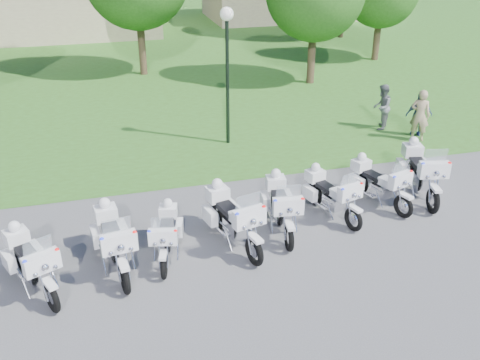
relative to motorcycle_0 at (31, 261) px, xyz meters
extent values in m
plane|color=#545459|center=(5.22, 0.82, -0.67)|extent=(100.00, 100.00, 0.00)
cube|color=#396720|center=(5.22, 27.82, -0.66)|extent=(100.00, 48.00, 0.01)
torus|color=black|center=(0.41, -0.90, -0.34)|extent=(0.40, 0.66, 0.67)
torus|color=black|center=(-0.29, 0.65, -0.34)|extent=(0.40, 0.66, 0.67)
cube|color=white|center=(0.42, -0.92, 0.01)|extent=(0.35, 0.48, 0.07)
cube|color=white|center=(0.31, -0.69, 0.38)|extent=(0.75, 0.52, 0.40)
cube|color=silver|center=(0.29, -0.64, 0.73)|extent=(0.56, 0.34, 0.38)
sphere|color=red|center=(0.63, -0.61, 0.57)|extent=(0.09, 0.09, 0.09)
sphere|color=#1426E5|center=(0.05, -0.88, 0.57)|extent=(0.09, 0.09, 0.09)
cube|color=silver|center=(0.05, -0.11, -0.22)|extent=(0.54, 0.65, 0.34)
cube|color=white|center=(0.15, -0.33, 0.13)|extent=(0.51, 0.61, 0.22)
cube|color=black|center=(-0.07, 0.16, 0.11)|extent=(0.57, 0.71, 0.12)
cube|color=white|center=(0.04, 0.63, -0.17)|extent=(0.38, 0.55, 0.36)
cube|color=white|center=(-0.50, 0.39, -0.17)|extent=(0.38, 0.55, 0.36)
cube|color=white|center=(-0.31, 0.67, 0.25)|extent=(0.60, 0.56, 0.32)
sphere|color=white|center=(-0.31, 0.67, 0.51)|extent=(0.26, 0.26, 0.26)
torus|color=black|center=(1.87, -0.68, -0.32)|extent=(0.23, 0.71, 0.70)
torus|color=black|center=(1.63, 1.09, -0.32)|extent=(0.23, 0.71, 0.70)
cube|color=white|center=(1.87, -0.70, 0.05)|extent=(0.25, 0.48, 0.07)
cube|color=white|center=(1.84, -0.44, 0.43)|extent=(0.78, 0.35, 0.42)
cube|color=silver|center=(1.83, -0.38, 0.80)|extent=(0.60, 0.20, 0.39)
sphere|color=red|center=(2.18, -0.46, 0.63)|extent=(0.09, 0.09, 0.09)
sphere|color=#1426E5|center=(1.51, -0.55, 0.63)|extent=(0.09, 0.09, 0.09)
cube|color=silver|center=(1.75, 0.23, -0.19)|extent=(0.43, 0.63, 0.36)
cube|color=white|center=(1.78, -0.02, 0.17)|extent=(0.41, 0.59, 0.23)
cube|color=black|center=(1.70, 0.54, 0.15)|extent=(0.44, 0.69, 0.13)
cube|color=white|center=(1.96, 0.97, -0.14)|extent=(0.26, 0.57, 0.38)
cube|color=white|center=(1.34, 0.89, -0.14)|extent=(0.26, 0.57, 0.38)
cube|color=white|center=(1.63, 1.12, 0.30)|extent=(0.56, 0.48, 0.34)
sphere|color=white|center=(1.63, 1.12, 0.57)|extent=(0.27, 0.27, 0.27)
torus|color=black|center=(2.74, -0.38, -0.38)|extent=(0.24, 0.60, 0.59)
torus|color=black|center=(3.07, 1.08, -0.38)|extent=(0.24, 0.60, 0.59)
cube|color=white|center=(2.73, -0.40, -0.07)|extent=(0.24, 0.41, 0.06)
cube|color=white|center=(2.78, -0.18, 0.26)|extent=(0.67, 0.35, 0.35)
cube|color=silver|center=(2.79, -0.13, 0.57)|extent=(0.51, 0.21, 0.33)
sphere|color=red|center=(3.05, -0.30, 0.43)|extent=(0.08, 0.08, 0.08)
sphere|color=#1426E5|center=(2.50, -0.17, 0.43)|extent=(0.08, 0.08, 0.08)
cube|color=silver|center=(2.91, 0.37, -0.27)|extent=(0.40, 0.55, 0.30)
cube|color=white|center=(2.86, 0.16, 0.04)|extent=(0.38, 0.51, 0.19)
cube|color=black|center=(2.97, 0.63, 0.02)|extent=(0.41, 0.60, 0.11)
cube|color=white|center=(3.30, 0.89, -0.23)|extent=(0.26, 0.48, 0.32)
cube|color=white|center=(2.79, 1.01, -0.23)|extent=(0.26, 0.48, 0.32)
cube|color=white|center=(3.08, 1.11, 0.14)|extent=(0.49, 0.44, 0.28)
sphere|color=white|center=(3.08, 1.11, 0.37)|extent=(0.23, 0.23, 0.23)
torus|color=black|center=(4.79, -0.43, -0.31)|extent=(0.30, 0.73, 0.71)
torus|color=black|center=(4.37, 1.33, -0.31)|extent=(0.30, 0.73, 0.71)
cube|color=white|center=(4.80, -0.45, 0.06)|extent=(0.30, 0.50, 0.07)
cube|color=white|center=(4.74, -0.19, 0.45)|extent=(0.81, 0.43, 0.43)
cube|color=silver|center=(4.72, -0.13, 0.83)|extent=(0.61, 0.27, 0.40)
sphere|color=red|center=(5.08, -0.17, 0.66)|extent=(0.10, 0.10, 0.10)
sphere|color=#1426E5|center=(4.42, -0.33, 0.66)|extent=(0.10, 0.10, 0.10)
cube|color=silver|center=(4.58, 0.47, -0.19)|extent=(0.49, 0.67, 0.36)
cube|color=white|center=(4.64, 0.23, 0.19)|extent=(0.46, 0.62, 0.23)
cube|color=black|center=(4.50, 0.78, 0.16)|extent=(0.51, 0.73, 0.13)
cube|color=white|center=(4.72, 1.25, -0.13)|extent=(0.32, 0.58, 0.38)
cube|color=white|center=(4.10, 1.10, -0.13)|extent=(0.32, 0.58, 0.38)
cube|color=white|center=(4.36, 1.36, 0.31)|extent=(0.60, 0.53, 0.34)
sphere|color=white|center=(4.36, 1.36, 0.59)|extent=(0.28, 0.28, 0.28)
torus|color=black|center=(5.76, -0.07, -0.33)|extent=(0.22, 0.69, 0.68)
torus|color=black|center=(5.99, 1.64, -0.33)|extent=(0.22, 0.69, 0.68)
cube|color=white|center=(5.76, -0.09, 0.02)|extent=(0.24, 0.47, 0.07)
cube|color=white|center=(5.79, 0.16, 0.40)|extent=(0.75, 0.34, 0.41)
cube|color=silver|center=(5.80, 0.22, 0.75)|extent=(0.58, 0.20, 0.38)
sphere|color=red|center=(6.11, 0.06, 0.59)|extent=(0.09, 0.09, 0.09)
sphere|color=#1426E5|center=(5.46, 0.14, 0.59)|extent=(0.09, 0.09, 0.09)
cube|color=silver|center=(5.88, 0.80, -0.21)|extent=(0.42, 0.61, 0.34)
cube|color=white|center=(5.85, 0.56, 0.14)|extent=(0.39, 0.56, 0.22)
cube|color=black|center=(5.92, 1.10, 0.12)|extent=(0.42, 0.67, 0.12)
cube|color=white|center=(6.27, 1.44, -0.16)|extent=(0.25, 0.55, 0.36)
cube|color=white|center=(5.67, 1.53, -0.16)|extent=(0.25, 0.55, 0.36)
cube|color=white|center=(5.99, 1.67, 0.27)|extent=(0.54, 0.47, 0.32)
sphere|color=white|center=(5.99, 1.67, 0.53)|extent=(0.26, 0.26, 0.26)
torus|color=black|center=(7.64, 0.34, -0.35)|extent=(0.28, 0.64, 0.63)
torus|color=black|center=(7.22, 1.89, -0.35)|extent=(0.28, 0.64, 0.63)
cube|color=white|center=(7.64, 0.32, -0.02)|extent=(0.27, 0.45, 0.07)
cube|color=white|center=(7.58, 0.55, 0.33)|extent=(0.72, 0.40, 0.38)
cube|color=silver|center=(7.57, 0.60, 0.66)|extent=(0.54, 0.25, 0.36)
sphere|color=red|center=(7.89, 0.57, 0.50)|extent=(0.09, 0.09, 0.09)
sphere|color=#1426E5|center=(7.31, 0.41, 0.50)|extent=(0.09, 0.09, 0.09)
cube|color=silver|center=(7.43, 1.13, -0.24)|extent=(0.45, 0.59, 0.32)
cube|color=white|center=(7.48, 0.91, 0.09)|extent=(0.42, 0.55, 0.21)
cube|color=black|center=(7.35, 1.40, 0.07)|extent=(0.46, 0.65, 0.11)
cube|color=white|center=(7.53, 1.82, -0.19)|extent=(0.29, 0.52, 0.34)
cube|color=white|center=(6.98, 1.68, -0.19)|extent=(0.29, 0.52, 0.34)
cube|color=white|center=(7.21, 1.91, 0.20)|extent=(0.54, 0.48, 0.30)
sphere|color=white|center=(7.21, 1.91, 0.45)|extent=(0.25, 0.25, 0.25)
torus|color=black|center=(9.21, 0.60, -0.35)|extent=(0.31, 0.65, 0.64)
torus|color=black|center=(8.73, 2.16, -0.35)|extent=(0.31, 0.65, 0.64)
cube|color=white|center=(9.21, 0.58, -0.01)|extent=(0.29, 0.45, 0.07)
cube|color=white|center=(9.14, 0.81, 0.34)|extent=(0.73, 0.42, 0.38)
cube|color=silver|center=(9.12, 0.86, 0.68)|extent=(0.55, 0.27, 0.36)
sphere|color=red|center=(9.45, 0.84, 0.52)|extent=(0.09, 0.09, 0.09)
sphere|color=#1426E5|center=(8.86, 0.66, 0.52)|extent=(0.09, 0.09, 0.09)
cube|color=silver|center=(8.96, 1.39, -0.23)|extent=(0.47, 0.61, 0.33)
cube|color=white|center=(9.03, 1.17, 0.10)|extent=(0.44, 0.57, 0.21)
cube|color=black|center=(8.88, 1.67, 0.08)|extent=(0.49, 0.66, 0.12)
cube|color=white|center=(9.04, 2.10, -0.19)|extent=(0.31, 0.53, 0.35)
cube|color=white|center=(8.49, 1.93, -0.19)|extent=(0.31, 0.53, 0.35)
cube|color=white|center=(8.72, 2.18, 0.22)|extent=(0.55, 0.50, 0.31)
sphere|color=white|center=(8.72, 2.18, 0.47)|extent=(0.25, 0.25, 0.25)
torus|color=black|center=(10.10, 0.61, -0.30)|extent=(0.30, 0.75, 0.74)
torus|color=black|center=(10.50, 2.43, -0.30)|extent=(0.30, 0.75, 0.74)
cube|color=white|center=(10.09, 0.59, 0.08)|extent=(0.30, 0.51, 0.08)
cube|color=white|center=(10.15, 0.86, 0.49)|extent=(0.83, 0.43, 0.44)
cube|color=silver|center=(10.16, 0.92, 0.87)|extent=(0.63, 0.26, 0.41)
sphere|color=red|center=(10.48, 0.72, 0.69)|extent=(0.10, 0.10, 0.10)
sphere|color=#1426E5|center=(9.79, 0.87, 0.69)|extent=(0.10, 0.10, 0.10)
cube|color=silver|center=(10.30, 1.54, -0.17)|extent=(0.50, 0.68, 0.37)
cube|color=white|center=(10.25, 1.28, 0.21)|extent=(0.47, 0.63, 0.24)
cube|color=black|center=(10.37, 1.86, 0.19)|extent=(0.51, 0.75, 0.13)
cube|color=white|center=(10.79, 2.20, -0.12)|extent=(0.32, 0.60, 0.40)
cube|color=white|center=(10.14, 2.34, -0.12)|extent=(0.32, 0.60, 0.40)
cube|color=white|center=(10.51, 2.46, 0.34)|extent=(0.61, 0.54, 0.35)
sphere|color=white|center=(10.51, 2.46, 0.63)|extent=(0.29, 0.29, 0.29)
cylinder|color=black|center=(6.00, 6.83, 1.46)|extent=(0.12, 0.12, 4.25)
sphere|color=white|center=(6.00, 6.83, 3.74)|extent=(0.44, 0.44, 0.44)
cylinder|color=#38281C|center=(4.11, 16.74, 1.05)|extent=(0.36, 0.36, 3.42)
cylinder|color=#38281C|center=(11.62, 13.10, 0.87)|extent=(0.36, 0.36, 3.07)
cylinder|color=#38281C|center=(16.80, 16.42, 0.68)|extent=(0.36, 0.36, 2.70)
cylinder|color=#38281C|center=(17.53, 22.47, 1.52)|extent=(0.36, 0.36, 4.37)
cube|color=tan|center=(-0.78, 28.82, 1.13)|extent=(14.00, 8.00, 3.60)
imported|color=tan|center=(12.55, 5.31, 0.26)|extent=(0.80, 0.77, 1.85)
imported|color=slate|center=(11.83, 6.68, 0.18)|extent=(1.01, 1.04, 1.69)
imported|color=#364382|center=(12.77, 5.69, 0.12)|extent=(0.99, 0.67, 1.57)
camera|label=1|loc=(1.81, -10.14, 6.55)|focal=40.00mm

